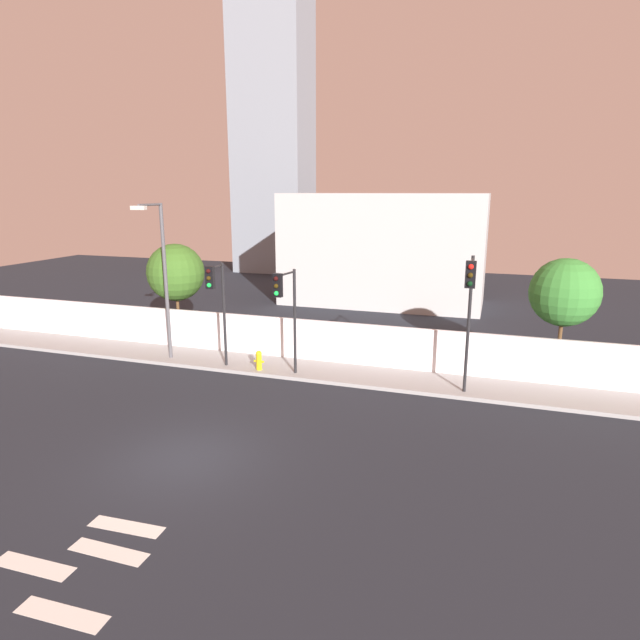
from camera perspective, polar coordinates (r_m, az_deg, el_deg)
The scene contains 13 objects.
ground_plane at distance 16.30m, azimuth -14.09°, elevation -14.14°, with size 80.00×80.00×0.00m, color #1F232B.
sidewalk at distance 23.01m, azimuth -3.20°, elevation -5.18°, with size 36.00×2.40×0.15m, color gray.
perimeter_wall at distance 23.88m, azimuth -2.10°, elevation -2.02°, with size 36.00×0.18×1.80m, color white.
crosswalk_marking at distance 13.07m, azimuth -23.86°, elevation -22.60°, with size 3.34×3.06×0.01m.
traffic_light_left at distance 22.16m, azimuth -11.02°, elevation 2.78°, with size 0.35×1.41×4.46m.
traffic_light_center at distance 20.80m, azimuth -3.72°, elevation 2.07°, with size 0.43×1.54×4.33m.
traffic_light_right at distance 19.16m, azimuth 15.71°, elevation 2.26°, with size 0.34×1.81×5.11m.
street_lamp_curbside at distance 24.06m, azimuth -16.55°, elevation 5.21°, with size 0.62×1.97×6.85m.
fire_hydrant at distance 22.59m, azimuth -6.56°, elevation -4.22°, with size 0.44×0.26×0.83m.
roadside_tree_leftmost at distance 27.34m, azimuth -15.19°, elevation 4.93°, with size 2.82×2.82×4.99m.
roadside_tree_midleft at distance 23.03m, azimuth 24.71°, elevation 2.69°, with size 2.69×2.69×4.97m.
low_building_distant at distance 36.47m, azimuth 6.80°, elevation 7.53°, with size 13.24×6.00×7.36m, color #B1B1B1.
tower_on_skyline at distance 52.49m, azimuth -5.16°, elevation 23.63°, with size 6.65×5.00×33.32m, color gray.
Camera 1 is at (8.03, -12.06, 7.48)m, focal length 29.91 mm.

